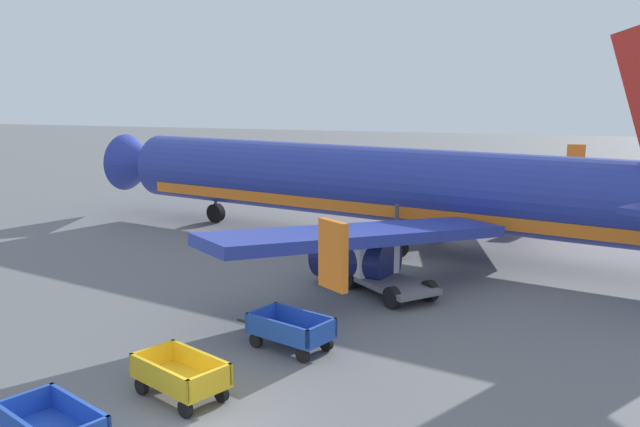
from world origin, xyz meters
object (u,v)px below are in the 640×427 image
object	(u,v)px
baggage_cart_fourth_in_row	(290,330)
service_truck_beside_carts	(375,261)
airplane	(390,186)
baggage_cart_third_in_row	(180,376)

from	to	relation	value
baggage_cart_fourth_in_row	service_truck_beside_carts	world-z (taller)	service_truck_beside_carts
airplane	baggage_cart_fourth_in_row	size ratio (longest dim) A/B	10.37
airplane	baggage_cart_third_in_row	xyz separation A→B (m)	(-1.48, -18.38, -2.45)
baggage_cart_fourth_in_row	airplane	bearing A→B (deg)	90.24
airplane	baggage_cart_third_in_row	bearing A→B (deg)	-94.60
airplane	baggage_cart_third_in_row	size ratio (longest dim) A/B	10.50
airplane	baggage_cart_fourth_in_row	world-z (taller)	airplane
airplane	service_truck_beside_carts	xyz separation A→B (m)	(1.02, -7.40, -1.95)
airplane	baggage_cart_fourth_in_row	bearing A→B (deg)	-89.76
baggage_cart_fourth_in_row	baggage_cart_third_in_row	bearing A→B (deg)	-111.17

